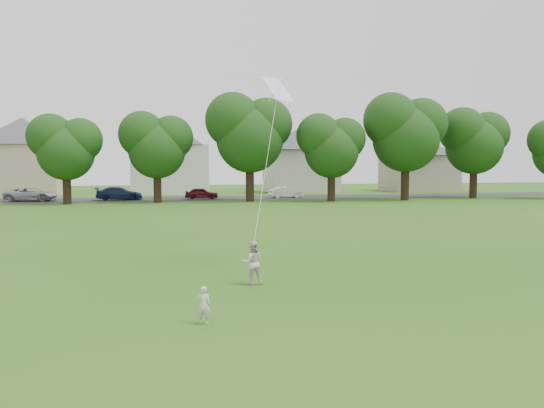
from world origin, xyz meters
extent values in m
plane|color=#275413|center=(0.00, 0.00, 0.00)|extent=(160.00, 160.00, 0.00)
cube|color=#2D2D30|center=(0.00, 42.00, 0.01)|extent=(90.00, 7.00, 0.01)
imported|color=silver|center=(-0.43, -0.77, 0.40)|extent=(0.33, 0.26, 0.81)
imported|color=silver|center=(1.21, 2.67, 0.62)|extent=(0.60, 0.47, 1.23)
plane|color=white|center=(2.55, 5.33, 5.81)|extent=(1.26, 1.16, 0.82)
cylinder|color=white|center=(1.88, 4.00, 3.35)|extent=(0.01, 0.01, 5.75)
cylinder|color=black|center=(-9.00, 36.41, 1.50)|extent=(0.70, 0.70, 3.00)
cylinder|color=black|center=(-1.39, 36.74, 1.58)|extent=(0.71, 0.71, 3.16)
cylinder|color=black|center=(6.97, 36.52, 1.94)|extent=(0.77, 0.77, 3.88)
cylinder|color=black|center=(14.41, 35.19, 1.57)|extent=(0.71, 0.71, 3.15)
cylinder|color=black|center=(21.88, 35.31, 1.98)|extent=(0.78, 0.78, 3.97)
cylinder|color=black|center=(30.19, 36.84, 1.78)|extent=(0.75, 0.75, 3.57)
imported|color=#9C9DAB|center=(-12.90, 41.00, 0.65)|extent=(4.81, 2.58, 1.29)
imported|color=#151F44|center=(-5.01, 41.00, 0.64)|extent=(4.42, 1.93, 1.26)
imported|color=#53101A|center=(2.88, 41.00, 0.57)|extent=(3.41, 1.72, 1.11)
imported|color=silver|center=(11.49, 41.00, 0.58)|extent=(3.47, 1.26, 1.13)
cube|color=beige|center=(-16.00, 52.00, 2.79)|extent=(8.10, 7.65, 5.58)
pyramid|color=#47454A|center=(-16.00, 52.00, 8.64)|extent=(11.69, 11.69, 3.07)
cube|color=white|center=(0.00, 52.00, 2.85)|extent=(8.64, 7.13, 5.70)
pyramid|color=#47454A|center=(0.00, 52.00, 8.83)|extent=(12.46, 12.46, 3.13)
cube|color=beige|center=(16.00, 52.00, 2.61)|extent=(8.15, 7.45, 5.22)
pyramid|color=#47454A|center=(16.00, 52.00, 8.10)|extent=(11.75, 11.75, 2.87)
cube|color=#A19885|center=(32.00, 52.00, 2.32)|extent=(8.41, 6.80, 4.64)
pyramid|color=#47454A|center=(32.00, 52.00, 7.20)|extent=(12.13, 12.13, 2.55)
camera|label=1|loc=(-1.33, -11.74, 3.32)|focal=35.00mm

